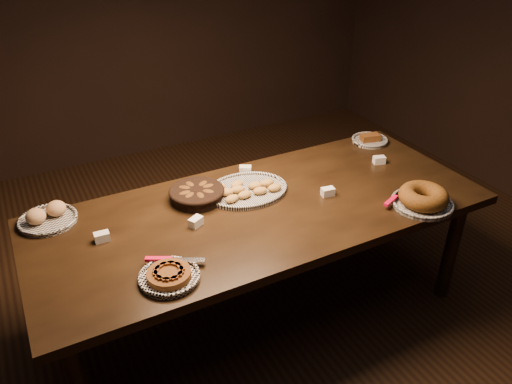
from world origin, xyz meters
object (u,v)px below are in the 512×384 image
buffet_table (262,219)px  madeleine_platter (246,190)px  apple_tart_plate (169,275)px  bundt_cake_plate (423,199)px

buffet_table → madeleine_platter: size_ratio=5.19×
apple_tart_plate → bundt_cake_plate: bearing=-8.5°
buffet_table → apple_tart_plate: size_ratio=7.64×
apple_tart_plate → madeleine_platter: size_ratio=0.68×
bundt_cake_plate → madeleine_platter: bearing=143.6°
buffet_table → madeleine_platter: 0.20m
apple_tart_plate → madeleine_platter: apple_tart_plate is taller
madeleine_platter → apple_tart_plate: bearing=-116.8°
madeleine_platter → bundt_cake_plate: bearing=-11.3°
buffet_table → bundt_cake_plate: 0.85m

